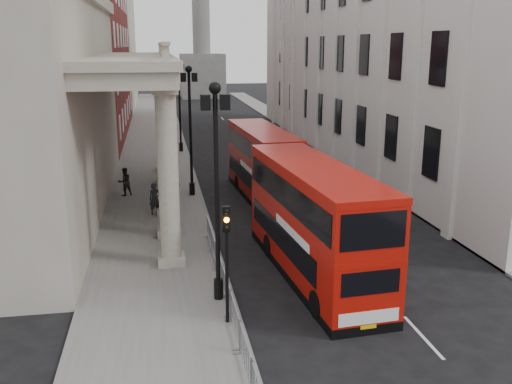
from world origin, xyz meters
TOP-DOWN VIEW (x-y plane):
  - ground at (0.00, 0.00)m, footprint 260.00×260.00m
  - sidewalk_west at (-3.00, 30.00)m, footprint 6.00×140.00m
  - sidewalk_east at (13.50, 30.00)m, footprint 3.00×140.00m
  - kerb at (-0.05, 30.00)m, footprint 0.20×140.00m
  - portico_building at (-10.50, 18.00)m, footprint 9.00×28.00m
  - brick_building at (-10.50, 48.00)m, footprint 9.00×32.00m
  - west_building_far at (-10.50, 80.00)m, footprint 9.00×30.00m
  - east_building at (16.00, 32.00)m, footprint 8.00×55.00m
  - monument_column at (6.00, 92.00)m, footprint 8.00×8.00m
  - lamp_post_south at (-0.60, 4.00)m, footprint 1.05×0.44m
  - lamp_post_mid at (-0.60, 20.00)m, footprint 1.05×0.44m
  - lamp_post_north at (-0.60, 36.00)m, footprint 1.05×0.44m
  - traffic_light at (-0.50, 1.98)m, footprint 0.28×0.33m
  - crowd_barriers at (-0.35, 2.23)m, footprint 0.50×18.75m
  - bus_near at (3.72, 5.94)m, footprint 3.58×11.38m
  - bus_far at (3.93, 19.08)m, footprint 3.15×10.56m
  - pedestrian_a at (-3.00, 15.95)m, footprint 0.76×0.60m
  - pedestrian_b at (-4.93, 20.56)m, footprint 1.12×1.03m
  - pedestrian_c at (-1.77, 20.73)m, footprint 0.81×0.56m

SIDE VIEW (x-z plane):
  - ground at x=0.00m, z-range 0.00..0.00m
  - sidewalk_west at x=-3.00m, z-range 0.00..0.12m
  - sidewalk_east at x=13.50m, z-range 0.00..0.12m
  - kerb at x=-0.05m, z-range 0.00..0.14m
  - crowd_barriers at x=-0.35m, z-range 0.12..1.22m
  - pedestrian_c at x=-1.77m, z-range 0.12..1.72m
  - pedestrian_a at x=-3.00m, z-range 0.12..1.96m
  - pedestrian_b at x=-4.93m, z-range 0.12..1.98m
  - bus_far at x=3.93m, z-range 0.10..4.60m
  - bus_near at x=3.72m, z-range 0.11..4.95m
  - traffic_light at x=-0.50m, z-range 0.96..5.26m
  - lamp_post_south at x=-0.60m, z-range 0.75..9.07m
  - lamp_post_mid at x=-0.60m, z-range 0.75..9.07m
  - lamp_post_north at x=-0.60m, z-range 0.75..9.07m
  - portico_building at x=-10.50m, z-range 0.00..12.00m
  - west_building_far at x=-10.50m, z-range 0.00..20.00m
  - brick_building at x=-10.50m, z-range 0.00..22.00m
  - east_building at x=16.00m, z-range 0.00..25.00m
  - monument_column at x=6.00m, z-range -11.12..43.08m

